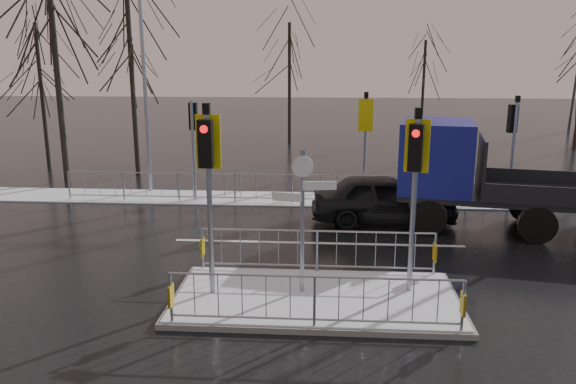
# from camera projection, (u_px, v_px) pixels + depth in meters

# --- Properties ---
(ground) EXTENTS (120.00, 120.00, 0.00)m
(ground) POSITION_uv_depth(u_px,v_px,m) (316.00, 301.00, 11.85)
(ground) COLOR black
(ground) RESTS_ON ground
(snow_verge) EXTENTS (30.00, 2.00, 0.04)m
(snow_verge) POSITION_uv_depth(u_px,v_px,m) (320.00, 199.00, 20.19)
(snow_verge) COLOR white
(snow_verge) RESTS_ON ground
(lane_markings) EXTENTS (8.00, 11.38, 0.01)m
(lane_markings) POSITION_uv_depth(u_px,v_px,m) (315.00, 308.00, 11.53)
(lane_markings) COLOR silver
(lane_markings) RESTS_ON ground
(traffic_island) EXTENTS (6.00, 3.04, 4.15)m
(traffic_island) POSITION_uv_depth(u_px,v_px,m) (315.00, 284.00, 11.77)
(traffic_island) COLOR slate
(traffic_island) RESTS_ON ground
(far_kerb_fixtures) EXTENTS (18.00, 0.65, 3.83)m
(far_kerb_fixtures) POSITION_uv_depth(u_px,v_px,m) (329.00, 175.00, 19.44)
(far_kerb_fixtures) COLOR gray
(far_kerb_fixtures) RESTS_ON ground
(car_far_lane) EXTENTS (4.53, 1.99, 1.52)m
(car_far_lane) POSITION_uv_depth(u_px,v_px,m) (384.00, 199.00, 17.30)
(car_far_lane) COLOR black
(car_far_lane) RESTS_ON ground
(flatbed_truck) EXTENTS (7.21, 3.73, 3.18)m
(flatbed_truck) POSITION_uv_depth(u_px,v_px,m) (469.00, 172.00, 16.65)
(flatbed_truck) COLOR black
(flatbed_truck) RESTS_ON ground
(tree_near_a) EXTENTS (4.75, 4.75, 8.97)m
(tree_near_a) POSITION_uv_depth(u_px,v_px,m) (53.00, 28.00, 21.77)
(tree_near_a) COLOR black
(tree_near_a) RESTS_ON ground
(tree_near_b) EXTENTS (4.00, 4.00, 7.55)m
(tree_near_b) POSITION_uv_depth(u_px,v_px,m) (130.00, 53.00, 23.29)
(tree_near_b) COLOR black
(tree_near_b) RESTS_ON ground
(tree_near_c) EXTENTS (3.50, 3.50, 6.61)m
(tree_near_c) POSITION_uv_depth(u_px,v_px,m) (39.00, 69.00, 24.70)
(tree_near_c) COLOR black
(tree_near_c) RESTS_ON ground
(tree_far_a) EXTENTS (3.75, 3.75, 7.08)m
(tree_far_a) POSITION_uv_depth(u_px,v_px,m) (289.00, 60.00, 32.18)
(tree_far_a) COLOR black
(tree_far_a) RESTS_ON ground
(tree_far_b) EXTENTS (3.25, 3.25, 6.14)m
(tree_far_b) POSITION_uv_depth(u_px,v_px,m) (424.00, 71.00, 33.74)
(tree_far_b) COLOR black
(tree_far_b) RESTS_ON ground
(street_lamp_left) EXTENTS (1.25, 0.18, 8.20)m
(street_lamp_left) POSITION_uv_depth(u_px,v_px,m) (146.00, 72.00, 20.43)
(street_lamp_left) COLOR gray
(street_lamp_left) RESTS_ON ground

